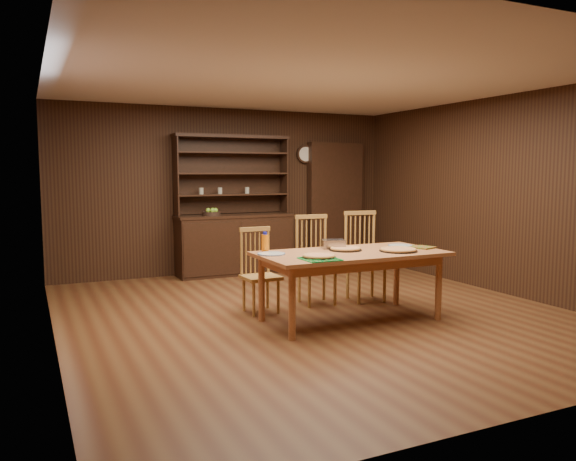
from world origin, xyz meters
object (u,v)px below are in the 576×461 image
china_hutch (234,236)px  chair_center (314,256)px  juice_bottle (265,243)px  chair_right (363,253)px  chair_left (258,267)px  dining_table (351,259)px

china_hutch → chair_center: size_ratio=2.01×
chair_center → juice_bottle: bearing=-144.6°
chair_right → chair_left: bearing=-173.3°
dining_table → chair_center: size_ratio=1.86×
chair_right → juice_bottle: bearing=-157.6°
chair_center → juice_bottle: chair_center is taller
china_hutch → juice_bottle: 2.89m
china_hutch → chair_left: 2.44m
dining_table → juice_bottle: size_ratio=9.19×
chair_left → chair_right: size_ratio=0.87×
dining_table → juice_bottle: 0.94m
dining_table → chair_right: bearing=50.1°
chair_center → chair_right: (0.64, -0.10, 0.02)m
chair_left → chair_right: (1.43, 0.01, 0.08)m
chair_left → chair_center: (0.79, 0.11, 0.06)m
chair_left → juice_bottle: bearing=-104.3°
china_hutch → chair_right: 2.52m
dining_table → chair_center: chair_center is taller
dining_table → chair_center: 0.91m
chair_center → chair_left: bearing=-168.3°
chair_center → juice_bottle: size_ratio=4.95×
chair_left → juice_bottle: (-0.09, -0.43, 0.34)m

